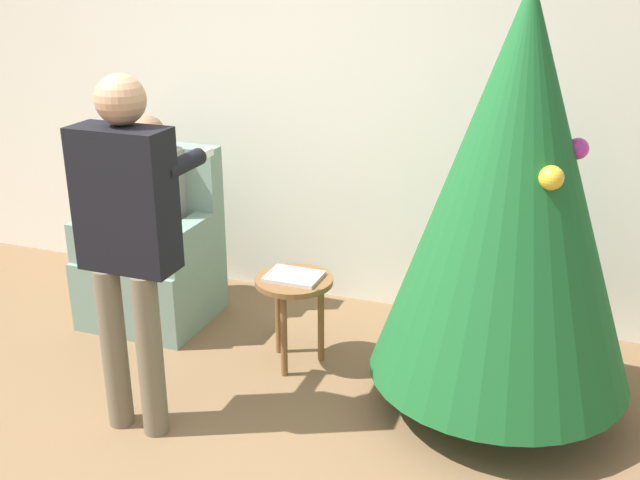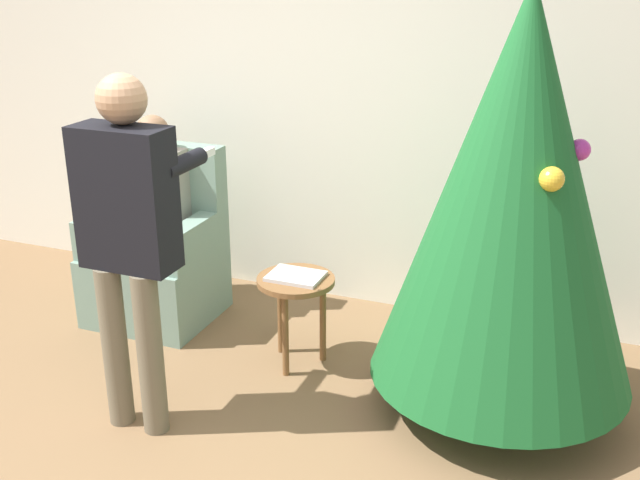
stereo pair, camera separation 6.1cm
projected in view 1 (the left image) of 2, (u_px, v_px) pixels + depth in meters
wall_back at (310, 89)px, 4.58m from camera, size 8.00×0.06×2.70m
christmas_tree at (513, 191)px, 3.36m from camera, size 1.25×1.25×2.05m
armchair at (154, 260)px, 4.59m from camera, size 0.71×0.65×1.05m
person_seated at (147, 212)px, 4.45m from camera, size 0.36×0.46×1.25m
person_standing at (127, 227)px, 3.29m from camera, size 0.45×0.57×1.66m
side_stool at (294, 292)px, 4.01m from camera, size 0.42×0.42×0.51m
laptop at (294, 276)px, 3.98m from camera, size 0.29×0.22×0.02m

